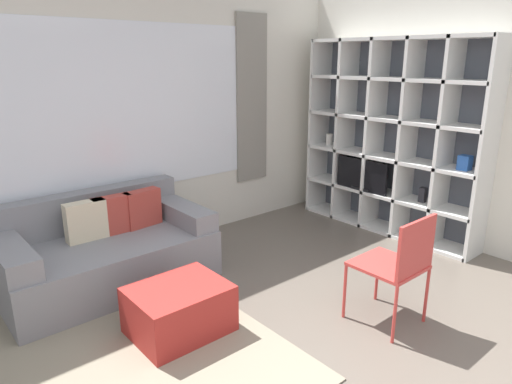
{
  "coord_description": "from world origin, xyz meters",
  "views": [
    {
      "loc": [
        -1.73,
        -1.08,
        1.93
      ],
      "look_at": [
        0.63,
        1.69,
        0.85
      ],
      "focal_mm": 32.0,
      "sensor_mm": 36.0,
      "label": 1
    }
  ],
  "objects": [
    {
      "name": "couch_main",
      "position": [
        -0.34,
        2.57,
        0.29
      ],
      "size": [
        1.73,
        0.97,
        0.77
      ],
      "color": "gray",
      "rests_on": "ground_plane"
    },
    {
      "name": "shelving_unit",
      "position": [
        2.68,
        1.76,
        1.05
      ],
      "size": [
        0.37,
        2.14,
        2.13
      ],
      "color": "#515660",
      "rests_on": "ground_plane"
    },
    {
      "name": "area_rug",
      "position": [
        -1.12,
        1.49,
        0.01
      ],
      "size": [
        2.73,
        2.25,
        0.01
      ],
      "primitive_type": "cube",
      "color": "gray",
      "rests_on": "ground_plane"
    },
    {
      "name": "wall_right",
      "position": [
        2.87,
        1.53,
        1.35
      ],
      "size": [
        0.07,
        4.27,
        2.7
      ],
      "primitive_type": "cube",
      "color": "silver",
      "rests_on": "ground_plane"
    },
    {
      "name": "wall_back",
      "position": [
        0.0,
        3.1,
        1.36
      ],
      "size": [
        6.87,
        0.11,
        2.7
      ],
      "color": "silver",
      "rests_on": "ground_plane"
    },
    {
      "name": "ottoman",
      "position": [
        -0.26,
        1.49,
        0.18
      ],
      "size": [
        0.67,
        0.54,
        0.36
      ],
      "color": "#A82823",
      "rests_on": "ground_plane"
    },
    {
      "name": "folding_chair",
      "position": [
        1.01,
        0.54,
        0.52
      ],
      "size": [
        0.44,
        0.46,
        0.86
      ],
      "rotation": [
        0.0,
        0.0,
        3.14
      ],
      "color": "#CC3D38",
      "rests_on": "ground_plane"
    }
  ]
}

